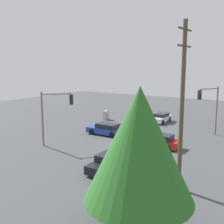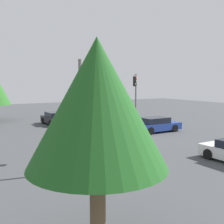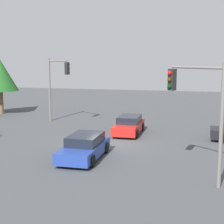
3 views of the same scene
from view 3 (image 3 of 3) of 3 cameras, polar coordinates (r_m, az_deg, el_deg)
ground_plane at (r=23.43m, az=-0.84°, el=-5.17°), size 80.00×80.00×0.00m
sedan_blue at (r=19.85m, az=-4.60°, el=-5.82°), size 2.02×4.59×1.36m
sedan_red at (r=26.31m, az=2.83°, el=-2.19°), size 1.90×4.37×1.34m
traffic_signal_main at (r=16.20m, az=14.17°, el=1.83°), size 2.61×2.17×5.53m
traffic_signal_cross at (r=30.92m, az=-9.16°, el=5.42°), size 2.60×1.71×5.74m
tree_behind at (r=37.25m, az=-18.14°, el=5.90°), size 3.67×3.67×5.74m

